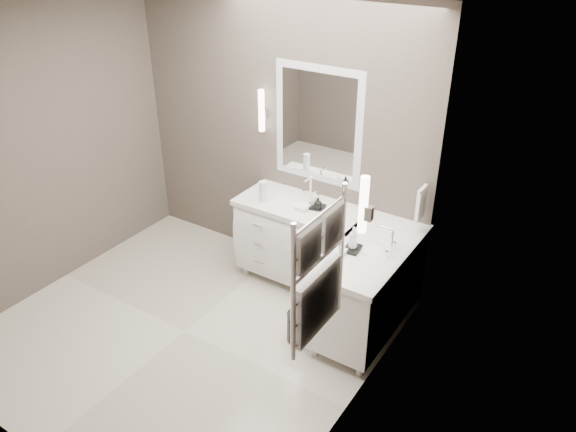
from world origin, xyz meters
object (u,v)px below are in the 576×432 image
Objects in this scene: waste_bin at (299,327)px; vanity_right at (369,284)px; vanity_back at (301,238)px; towel_ladder at (318,279)px.

vanity_right is at bearing 46.31° from waste_bin.
vanity_back and vanity_right have the same top height.
towel_ladder is at bearing -80.16° from vanity_right.
waste_bin is at bearing 127.26° from towel_ladder.
vanity_back is 0.96m from waste_bin.
vanity_back reaches higher than waste_bin.
vanity_back is 1.00× the size of vanity_right.
waste_bin is (0.45, -0.77, -0.35)m from vanity_back.
towel_ladder reaches higher than waste_bin.
waste_bin is at bearing -59.69° from vanity_back.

